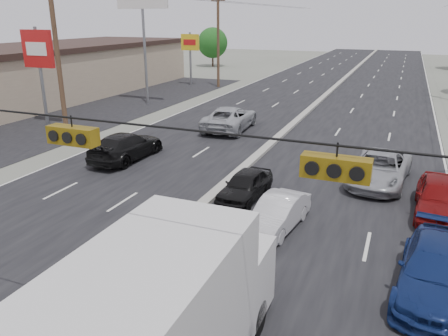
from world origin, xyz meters
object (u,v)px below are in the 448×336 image
Objects in this scene: pole_sign_billboard at (142,2)px; queue_car_a at (245,186)px; queue_car_b at (278,214)px; queue_car_e at (440,198)px; queue_car_c at (379,168)px; pole_sign_mid at (38,54)px; oncoming_far at (230,118)px; utility_pole_left_b at (58,60)px; utility_pole_left_c at (218,41)px; pole_sign_far at (190,47)px; oncoming_near at (126,146)px; box_truck at (166,322)px; tree_left_far at (213,43)px; red_sedan at (167,264)px; queue_car_d at (437,272)px.

pole_sign_billboard is 25.13m from queue_car_a.
queue_car_b is 6.77m from queue_car_e.
pole_sign_billboard is 26.33m from queue_car_c.
pole_sign_mid is 14.34m from oncoming_far.
utility_pole_left_b is 11.81m from oncoming_far.
queue_car_e is 16.48m from oncoming_far.
utility_pole_left_c reaches higher than queue_car_b.
utility_pole_left_c is 3.57m from pole_sign_far.
queue_car_a is 0.71× the size of oncoming_near.
pole_sign_mid is 27.62m from box_truck.
queue_car_c is 3.82m from queue_car_e.
oncoming_near reaches higher than queue_car_b.
pole_sign_far reaches higher than queue_car_e.
tree_left_far reaches higher than queue_car_e.
red_sedan is 11.39m from queue_car_e.
queue_car_b is (16.00, -6.89, -4.48)m from utility_pole_left_b.
tree_left_far reaches higher than queue_car_d.
queue_car_d is at bearing 11.76° from red_sedan.
utility_pole_left_b reaches higher than oncoming_far.
utility_pole_left_c is at bearing -76.54° from oncoming_near.
red_sedan is at bearing -85.83° from queue_car_a.
pole_sign_billboard is at bearing -82.87° from pole_sign_far.
red_sedan is 0.73× the size of oncoming_near.
pole_sign_billboard is at bearing 136.21° from queue_car_a.
queue_car_b is at bearing 89.68° from box_truck.
utility_pole_left_c is 0.91× the size of pole_sign_billboard.
queue_car_e reaches higher than red_sedan.
queue_car_b is 0.84× the size of queue_car_e.
queue_car_a is at bearing -168.05° from queue_car_e.
utility_pole_left_b is 1.85× the size of queue_car_c.
oncoming_near is (-13.40, -1.46, 0.01)m from queue_car_c.
queue_car_d is at bearing 48.50° from box_truck.
pole_sign_far is 40.65m from red_sedan.
queue_car_e is at bearing -13.40° from pole_sign_mid.
pole_sign_billboard reaches higher than utility_pole_left_b.
queue_car_c reaches higher than red_sedan.
utility_pole_left_c is 1.38× the size of box_truck.
queue_car_d is (24.84, -34.13, -3.68)m from pole_sign_far.
oncoming_far is (10.64, -6.19, -8.04)m from pole_sign_billboard.
oncoming_far is at bearing -106.99° from oncoming_near.
utility_pole_left_c reaches higher than box_truck.
pole_sign_far reaches higher than queue_car_b.
pole_sign_billboard is at bearing -60.96° from oncoming_near.
pole_sign_billboard reaches higher than box_truck.
oncoming_far is (-5.26, 18.35, 0.20)m from red_sedan.
utility_pole_left_c is 39.35m from red_sedan.
box_truck reaches higher than queue_car_d.
oncoming_near is at bearing -77.79° from utility_pole_left_c.
pole_sign_far is at bearing -73.30° from tree_left_far.
tree_left_far reaches higher than queue_car_c.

